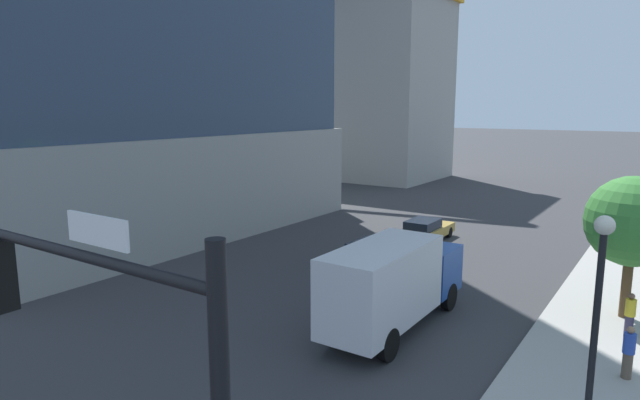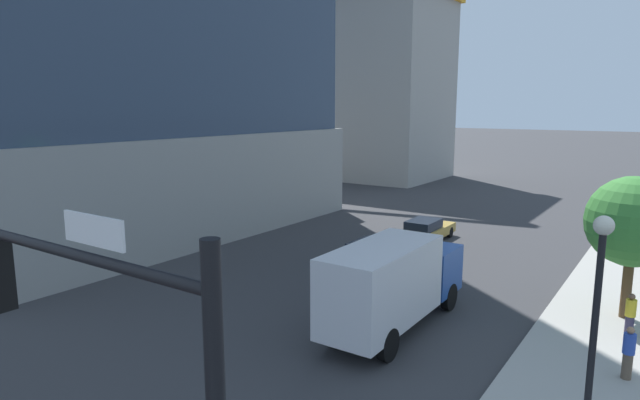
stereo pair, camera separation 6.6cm
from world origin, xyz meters
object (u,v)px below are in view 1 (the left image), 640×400
object	(u,v)px
street_tree	(633,222)
car_gold	(426,230)
traffic_light_pole	(111,388)
pedestrian_blue_shirt	(628,352)
street_lamp	(598,298)
pedestrian_yellow_shirt	(630,315)
construction_building	(376,66)
box_truck	(393,281)
car_black	(375,253)

from	to	relation	value
street_tree	car_gold	xyz separation A→B (m)	(-11.12, 7.20, -3.14)
traffic_light_pole	pedestrian_blue_shirt	bearing A→B (deg)	71.55
street_tree	car_gold	size ratio (longest dim) A/B	1.18
street_lamp	pedestrian_blue_shirt	xyz separation A→B (m)	(0.50, 4.20, -2.84)
street_tree	car_gold	bearing A→B (deg)	147.07
street_lamp	street_tree	xyz separation A→B (m)	(-0.04, 9.50, 0.04)
traffic_light_pole	car_gold	world-z (taller)	traffic_light_pole
pedestrian_yellow_shirt	construction_building	bearing A→B (deg)	129.94
street_tree	pedestrian_blue_shirt	distance (m)	6.06
traffic_light_pole	pedestrian_yellow_shirt	world-z (taller)	traffic_light_pole
street_tree	pedestrian_blue_shirt	bearing A→B (deg)	-84.20
pedestrian_yellow_shirt	car_gold	bearing A→B (deg)	141.15
pedestrian_blue_shirt	traffic_light_pole	bearing A→B (deg)	-108.45
construction_building	pedestrian_yellow_shirt	bearing A→B (deg)	-50.06
car_gold	box_truck	xyz separation A→B (m)	(4.25, -12.97, 1.15)
construction_building	car_black	distance (m)	37.60
box_truck	pedestrian_blue_shirt	size ratio (longest dim) A/B	4.82
construction_building	street_lamp	size ratio (longest dim) A/B	5.24
street_lamp	car_gold	size ratio (longest dim) A/B	1.21
traffic_light_pole	pedestrian_blue_shirt	size ratio (longest dim) A/B	4.16
car_gold	car_black	xyz separation A→B (m)	(0.00, -6.41, 0.04)
car_black	pedestrian_yellow_shirt	size ratio (longest dim) A/B	2.81
traffic_light_pole	pedestrian_yellow_shirt	xyz separation A→B (m)	(4.35, 17.01, -3.78)
construction_building	pedestrian_yellow_shirt	size ratio (longest dim) A/B	18.34
pedestrian_yellow_shirt	pedestrian_blue_shirt	xyz separation A→B (m)	(0.23, -3.30, 0.01)
construction_building	box_truck	bearing A→B (deg)	-60.56
car_black	pedestrian_yellow_shirt	distance (m)	11.78
pedestrian_blue_shirt	construction_building	bearing A→B (deg)	127.58
street_lamp	car_black	distance (m)	15.49
car_black	pedestrian_yellow_shirt	world-z (taller)	pedestrian_yellow_shirt
street_tree	street_lamp	bearing A→B (deg)	-89.77
car_black	traffic_light_pole	bearing A→B (deg)	-70.32
car_black	pedestrian_yellow_shirt	bearing A→B (deg)	-13.77
box_truck	pedestrian_yellow_shirt	distance (m)	8.16
street_lamp	street_tree	size ratio (longest dim) A/B	1.03
traffic_light_pole	construction_building	bearing A→B (deg)	115.35
construction_building	box_truck	world-z (taller)	construction_building
street_tree	pedestrian_blue_shirt	world-z (taller)	street_tree
pedestrian_yellow_shirt	car_black	bearing A→B (deg)	166.23
car_gold	pedestrian_blue_shirt	distance (m)	17.10
street_tree	pedestrian_yellow_shirt	world-z (taller)	street_tree
box_truck	pedestrian_blue_shirt	distance (m)	7.48
car_black	box_truck	size ratio (longest dim) A/B	0.58
box_truck	street_lamp	bearing A→B (deg)	-28.38
street_tree	car_gold	world-z (taller)	street_tree
construction_building	pedestrian_blue_shirt	bearing A→B (deg)	-52.42
street_lamp	street_tree	world-z (taller)	street_lamp
street_lamp	pedestrian_yellow_shirt	distance (m)	8.02
car_gold	pedestrian_blue_shirt	size ratio (longest dim) A/B	2.86
traffic_light_pole	pedestrian_blue_shirt	world-z (taller)	traffic_light_pole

